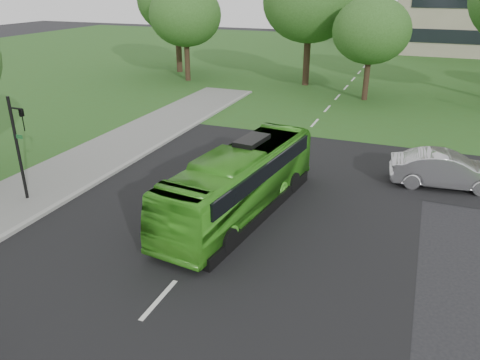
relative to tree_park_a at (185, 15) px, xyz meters
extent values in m
plane|color=black|center=(14.41, -27.75, -5.82)|extent=(160.00, 160.00, 0.00)
cube|color=black|center=(14.41, -7.75, -5.81)|extent=(14.00, 120.00, 0.01)
cube|color=black|center=(14.41, -13.75, -5.81)|extent=(80.00, 12.00, 0.01)
cube|color=silver|center=(14.41, -12.75, -5.80)|extent=(0.15, 90.00, 0.01)
cube|color=#2E571D|center=(14.41, 17.25, -5.81)|extent=(120.00, 60.00, 0.01)
cylinder|color=black|center=(0.00, 0.00, -4.20)|extent=(0.49, 0.49, 3.25)
ellipsoid|color=#2C541C|center=(0.00, 0.00, 0.01)|extent=(6.46, 6.46, 5.49)
cylinder|color=black|center=(10.79, 2.04, -3.90)|extent=(0.58, 0.58, 3.86)
ellipsoid|color=#2C541C|center=(10.79, 2.04, 1.21)|extent=(7.93, 7.93, 6.74)
cylinder|color=black|center=(16.53, -1.81, -4.37)|extent=(0.44, 0.44, 2.92)
ellipsoid|color=#2C541C|center=(16.53, -1.81, -0.59)|extent=(5.80, 5.80, 4.93)
cylinder|color=black|center=(-2.94, 3.84, -3.88)|extent=(0.58, 0.58, 3.88)
ellipsoid|color=#2C541C|center=(-2.94, 3.84, 1.10)|extent=(7.61, 7.61, 6.47)
imported|color=green|center=(14.54, -23.54, -4.49)|extent=(3.43, 9.82, 2.68)
imported|color=#B6B5B9|center=(22.25, -17.75, -5.02)|extent=(5.03, 2.26, 1.60)
cylinder|color=black|center=(5.72, -25.91, -3.57)|extent=(0.13, 0.13, 4.50)
cylinder|color=black|center=(6.03, -25.91, -1.77)|extent=(0.63, 0.07, 0.07)
imported|color=black|center=(6.26, -25.91, -2.22)|extent=(0.15, 0.18, 0.90)
cube|color=#195926|center=(5.85, -25.91, -2.94)|extent=(0.45, 0.04, 0.16)
camera|label=1|loc=(20.75, -39.35, 2.81)|focal=35.00mm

